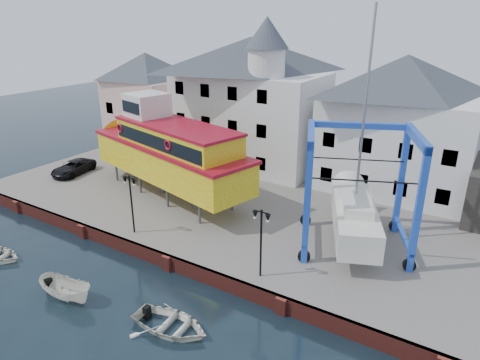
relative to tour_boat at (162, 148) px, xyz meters
The scene contains 13 objects.
ground 11.72m from the tour_boat, 47.83° to the right, with size 140.00×140.00×0.00m, color #16232C.
hardstanding 8.93m from the tour_boat, 23.24° to the left, with size 44.00×22.00×1.00m, color #635E55.
quay_wall 11.46m from the tour_boat, 47.45° to the right, with size 44.00×0.47×1.00m.
building_pink 14.85m from the tour_boat, 137.05° to the left, with size 8.00×7.00×10.30m.
building_white_main 11.02m from the tour_boat, 77.60° to the left, with size 14.00×8.30×14.00m.
building_white_right 19.68m from the tour_boat, 34.41° to the left, with size 12.00×8.00×11.20m.
lamp_post_left 7.46m from the tour_boat, 64.72° to the right, with size 1.12×0.32×4.20m.
lamp_post_right 14.80m from the tour_boat, 27.02° to the right, with size 1.12×0.32×4.20m.
tour_boat is the anchor object (origin of this frame).
travel_lift 16.24m from the tour_boat, ahead, with size 8.39×9.94×14.72m.
van 10.74m from the tour_boat, behind, with size 2.09×4.53×1.26m, color black.
motorboat_a 14.68m from the tour_boat, 72.07° to the right, with size 1.38×3.67×1.42m, color white.
motorboat_b 16.98m from the tour_boat, 47.77° to the right, with size 3.03×4.25×0.88m, color white.
Camera 1 is at (16.13, -17.24, 15.00)m, focal length 32.00 mm.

